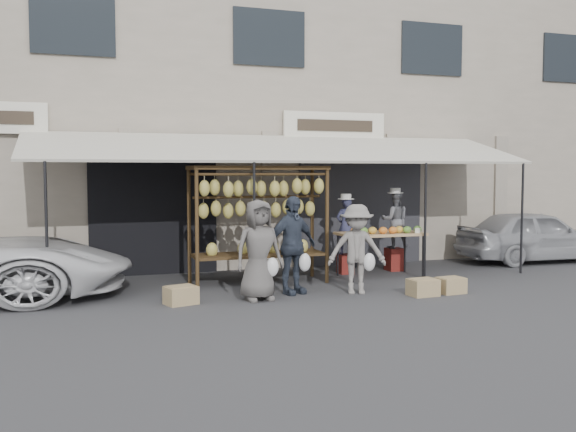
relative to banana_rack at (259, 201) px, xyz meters
name	(u,v)px	position (x,y,z in m)	size (l,w,h in m)	color
ground_plane	(330,298)	(0.75, -1.71, -1.57)	(90.00, 90.00, 0.00)	#2D2D30
shophouse	(235,113)	(0.75, 4.79, 2.07)	(24.00, 6.15, 7.30)	#A59886
awning	(287,149)	(0.76, 0.57, 1.00)	(10.00, 2.35, 2.92)	beige
banana_rack	(259,201)	(0.00, 0.00, 0.00)	(2.60, 0.90, 2.24)	#422D16
produce_table	(382,234)	(2.54, -0.08, -0.70)	(1.70, 0.90, 1.04)	tan
vendor_left	(346,226)	(2.04, 0.56, -0.57)	(0.43, 0.28, 1.18)	#313455
vendor_right	(395,220)	(3.21, 0.62, -0.48)	(0.59, 0.46, 1.22)	slate
customer_left	(259,250)	(-0.45, -1.52, -0.74)	(0.82, 0.53, 1.67)	#55524F
customer_mid	(292,245)	(0.25, -1.17, -0.72)	(1.00, 0.42, 1.71)	#323A4A
customer_right	(357,249)	(1.33, -1.50, -0.79)	(1.01, 0.58, 1.56)	gray
stool_left	(345,264)	(2.04, 0.56, -1.37)	(0.29, 0.29, 0.41)	maroon
stool_right	(395,259)	(3.21, 0.62, -1.33)	(0.34, 0.34, 0.48)	maroon
crate_near_a	(423,287)	(2.33, -2.06, -1.43)	(0.48, 0.36, 0.29)	tan
crate_near_b	(451,285)	(2.91, -2.01, -1.44)	(0.46, 0.35, 0.27)	tan
crate_far	(181,295)	(-1.72, -1.43, -1.43)	(0.48, 0.37, 0.29)	tan
sedan	(534,236)	(6.95, 0.73, -0.95)	(1.46, 3.63, 1.24)	#A4A5A9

